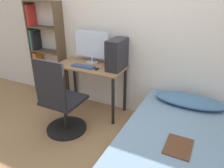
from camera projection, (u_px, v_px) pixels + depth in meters
ground_plane at (86, 163)px, 2.48m from camera, size 14.00×14.00×0.00m
wall_back at (133, 32)px, 3.05m from camera, size 8.00×0.05×2.50m
desk at (91, 74)px, 3.30m from camera, size 1.04×0.52×0.76m
bookshelf at (44, 52)px, 3.77m from camera, size 0.62×0.22×1.63m
office_chair at (61, 106)px, 2.85m from camera, size 0.56×0.56×1.07m
bed at (176, 150)px, 2.35m from camera, size 1.13×1.81×0.46m
pillow at (189, 100)px, 2.76m from camera, size 0.86×0.36×0.11m
magazine at (178, 146)px, 2.04m from camera, size 0.24×0.32×0.01m
monitor at (92, 46)px, 3.28m from camera, size 0.59×0.20×0.49m
keyboard at (83, 66)px, 3.18m from camera, size 0.36×0.12×0.02m
pc_tower at (117, 54)px, 3.03m from camera, size 0.19×0.38×0.43m
mouse at (97, 69)px, 3.09m from camera, size 0.06×0.09×0.02m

